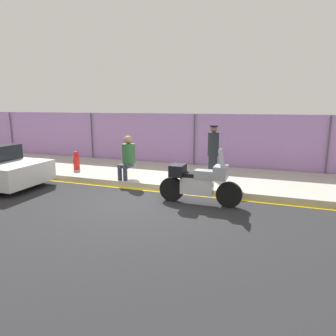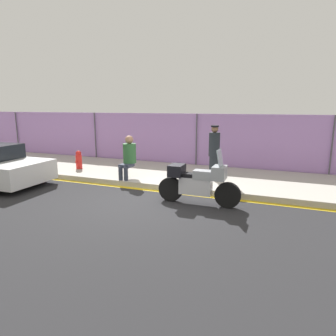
# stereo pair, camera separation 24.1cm
# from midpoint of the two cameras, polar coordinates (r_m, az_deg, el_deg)

# --- Properties ---
(ground_plane) EXTENTS (120.00, 120.00, 0.00)m
(ground_plane) POSITION_cam_midpoint_polar(r_m,az_deg,el_deg) (8.08, -3.23, -6.41)
(ground_plane) COLOR #262628
(sidewalk) EXTENTS (35.84, 3.51, 0.17)m
(sidewalk) POSITION_cam_midpoint_polar(r_m,az_deg,el_deg) (10.63, 3.30, -1.48)
(sidewalk) COLOR #ADA89E
(sidewalk) RESTS_ON ground_plane
(curb_paint_stripe) EXTENTS (35.84, 0.18, 0.01)m
(curb_paint_stripe) POSITION_cam_midpoint_polar(r_m,az_deg,el_deg) (8.98, -0.45, -4.49)
(curb_paint_stripe) COLOR gold
(curb_paint_stripe) RESTS_ON ground_plane
(storefront_fence) EXTENTS (34.05, 0.17, 2.21)m
(storefront_fence) POSITION_cam_midpoint_polar(r_m,az_deg,el_deg) (12.20, 6.12, 5.06)
(storefront_fence) COLOR #AD7FC6
(storefront_fence) RESTS_ON ground_plane
(motorcycle) EXTENTS (2.18, 0.51, 1.47)m
(motorcycle) POSITION_cam_midpoint_polar(r_m,az_deg,el_deg) (7.76, 6.56, -2.68)
(motorcycle) COLOR black
(motorcycle) RESTS_ON ground_plane
(officer_standing) EXTENTS (0.36, 0.36, 1.74)m
(officer_standing) POSITION_cam_midpoint_polar(r_m,az_deg,el_deg) (9.82, 9.47, 3.09)
(officer_standing) COLOR #1E2328
(officer_standing) RESTS_ON sidewalk
(person_seated_on_curb) EXTENTS (0.43, 0.73, 1.40)m
(person_seated_on_curb) POSITION_cam_midpoint_polar(r_m,az_deg,el_deg) (9.89, -6.82, 2.50)
(person_seated_on_curb) COLOR #2D3342
(person_seated_on_curb) RESTS_ON sidewalk
(fire_hydrant) EXTENTS (0.23, 0.29, 0.70)m
(fire_hydrant) POSITION_cam_midpoint_polar(r_m,az_deg,el_deg) (11.78, -16.07, 1.50)
(fire_hydrant) COLOR red
(fire_hydrant) RESTS_ON sidewalk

